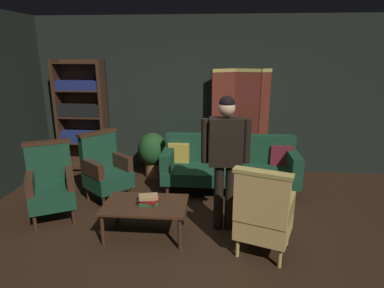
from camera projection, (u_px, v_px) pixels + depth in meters
ground_plane at (187, 236)px, 4.03m from camera, size 10.00×10.00×0.00m
back_wall at (200, 96)px, 6.00m from camera, size 7.20×0.10×2.80m
folding_screen at (268, 120)px, 5.99m from camera, size 2.08×0.61×1.90m
bookshelf at (82, 115)px, 6.02m from camera, size 0.90×0.32×2.05m
velvet_couch at (229, 164)px, 5.26m from camera, size 2.12×0.78×0.88m
coffee_table at (145, 207)px, 3.96m from camera, size 1.00×0.64×0.42m
armchair_gilt_accent at (263, 214)px, 3.55m from camera, size 0.74×0.74×1.04m
armchair_wing_left at (51, 184)px, 4.36m from camera, size 0.78×0.78×1.04m
armchair_wing_right at (105, 169)px, 4.91m from camera, size 0.81×0.81×1.04m
standing_figure at (225, 152)px, 3.93m from camera, size 0.59×0.25×1.70m
potted_plant at (153, 152)px, 5.82m from camera, size 0.52×0.52×0.81m
book_green_cloth at (149, 202)px, 3.95m from camera, size 0.26×0.22×0.03m
book_red_leather at (149, 200)px, 3.94m from camera, size 0.25×0.21×0.04m
book_tan_leather at (148, 197)px, 3.92m from camera, size 0.26×0.20×0.04m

